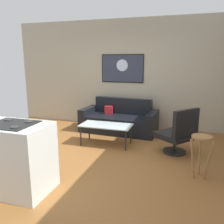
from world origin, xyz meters
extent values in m
cube|color=brown|center=(0.00, 0.00, -0.02)|extent=(6.40, 6.40, 0.04)
cube|color=#ACA38C|center=(0.00, 2.42, 1.40)|extent=(6.40, 0.05, 2.80)
cube|color=black|center=(-0.07, 1.81, 0.20)|extent=(1.55, 0.93, 0.41)
cube|color=black|center=(-0.05, 2.14, 0.61)|extent=(1.51, 0.25, 0.40)
cube|color=black|center=(-0.91, 1.86, 0.28)|extent=(0.23, 0.85, 0.56)
cube|color=black|center=(0.77, 1.75, 0.28)|extent=(0.23, 0.85, 0.56)
cube|color=#A51D22|center=(-0.39, 1.98, 0.51)|extent=(0.21, 0.13, 0.20)
cube|color=silver|center=(-0.07, 0.83, 0.42)|extent=(1.08, 0.54, 0.02)
cylinder|color=#232326|center=(-0.55, 0.61, 0.21)|extent=(0.03, 0.03, 0.41)
cylinder|color=#232326|center=(0.41, 0.61, 0.21)|extent=(0.03, 0.03, 0.41)
cylinder|color=#232326|center=(-0.55, 1.06, 0.21)|extent=(0.03, 0.03, 0.41)
cylinder|color=#232326|center=(0.41, 1.06, 0.21)|extent=(0.03, 0.03, 0.41)
cylinder|color=black|center=(1.34, 0.80, 0.02)|extent=(0.44, 0.44, 0.04)
cylinder|color=black|center=(1.34, 0.80, 0.20)|extent=(0.06, 0.06, 0.32)
cube|color=black|center=(1.34, 0.80, 0.35)|extent=(0.86, 0.86, 0.10)
cube|color=black|center=(1.52, 0.65, 0.65)|extent=(0.46, 0.53, 0.49)
cylinder|color=olive|center=(1.75, -0.10, 0.64)|extent=(0.30, 0.30, 0.03)
cylinder|color=olive|center=(1.75, 0.03, 0.31)|extent=(0.04, 0.12, 0.62)
cylinder|color=olive|center=(1.64, -0.16, 0.31)|extent=(0.13, 0.09, 0.62)
cylinder|color=olive|center=(1.86, -0.16, 0.31)|extent=(0.13, 0.09, 0.62)
cube|color=black|center=(-0.66, -1.23, 0.94)|extent=(0.60, 0.51, 0.01)
cylinder|color=#2D2D2D|center=(-0.49, -1.37, 0.95)|extent=(0.11, 0.11, 0.01)
cylinder|color=#2D2D2D|center=(-0.83, -1.09, 0.95)|extent=(0.11, 0.11, 0.01)
cylinder|color=#2D2D2D|center=(-0.49, -1.09, 0.95)|extent=(0.11, 0.11, 0.01)
cube|color=black|center=(-0.15, 2.39, 1.55)|extent=(1.13, 0.01, 0.73)
cube|color=#303647|center=(-0.15, 2.38, 1.55)|extent=(1.08, 0.02, 0.68)
cylinder|color=silver|center=(-0.15, 2.37, 1.63)|extent=(0.30, 0.01, 0.30)
camera|label=1|loc=(1.48, -3.65, 1.74)|focal=37.63mm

